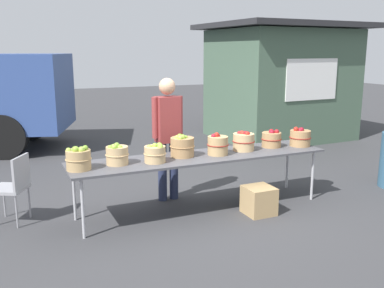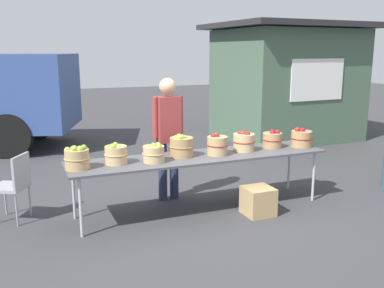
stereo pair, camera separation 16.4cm
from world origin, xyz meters
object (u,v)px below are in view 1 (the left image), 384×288
object	(u,v)px
apple_basket_green_3	(182,146)
apple_basket_red_3	(300,137)
market_table	(201,158)
apple_basket_green_0	(78,159)
apple_basket_green_1	(117,155)
produce_crate	(259,200)
apple_basket_red_2	(271,139)
apple_basket_red_0	(218,145)
apple_basket_green_2	(155,153)
apple_basket_red_1	(244,141)
vendor_adult	(168,130)
folding_chair	(14,184)

from	to	relation	value
apple_basket_green_3	apple_basket_red_3	bearing A→B (deg)	-3.25
market_table	apple_basket_green_0	xyz separation A→B (m)	(-1.60, -0.04, 0.16)
market_table	apple_basket_green_1	world-z (taller)	apple_basket_green_1
apple_basket_green_0	produce_crate	world-z (taller)	apple_basket_green_0
apple_basket_green_3	apple_basket_red_2	xyz separation A→B (m)	(1.40, 0.01, -0.02)
market_table	apple_basket_red_0	size ratio (longest dim) A/B	11.46
apple_basket_red_2	apple_basket_red_3	world-z (taller)	apple_basket_red_3
apple_basket_green_1	apple_basket_red_2	size ratio (longest dim) A/B	0.98
market_table	apple_basket_green_1	xyz separation A→B (m)	(-1.13, 0.02, 0.16)
apple_basket_green_2	apple_basket_red_1	size ratio (longest dim) A/B	0.90
apple_basket_red_1	apple_basket_red_2	bearing A→B (deg)	3.16
apple_basket_green_3	apple_basket_red_2	size ratio (longest dim) A/B	1.12
apple_basket_green_2	produce_crate	world-z (taller)	apple_basket_green_2
apple_basket_red_3	produce_crate	bearing A→B (deg)	-155.91
produce_crate	apple_basket_green_0	bearing A→B (deg)	169.14
apple_basket_green_1	apple_basket_red_2	xyz separation A→B (m)	(2.29, 0.06, -0.01)
produce_crate	apple_basket_green_2	bearing A→B (deg)	163.36
apple_basket_green_0	apple_basket_red_0	distance (m)	1.83
vendor_adult	folding_chair	distance (m)	2.12
apple_basket_green_1	folding_chair	size ratio (longest dim) A/B	0.34
apple_basket_red_1	apple_basket_red_0	bearing A→B (deg)	-170.13
apple_basket_red_0	produce_crate	xyz separation A→B (m)	(0.40, -0.43, -0.70)
apple_basket_green_2	apple_basket_green_3	xyz separation A→B (m)	(0.43, 0.14, 0.02)
apple_basket_red_1	vendor_adult	distance (m)	1.08
vendor_adult	apple_basket_green_3	bearing A→B (deg)	89.13
apple_basket_green_1	apple_basket_green_0	bearing A→B (deg)	-173.52
market_table	vendor_adult	bearing A→B (deg)	114.99
apple_basket_green_2	apple_basket_red_2	world-z (taller)	apple_basket_red_2
apple_basket_green_2	folding_chair	bearing A→B (deg)	159.89
apple_basket_green_1	apple_basket_green_2	world-z (taller)	apple_basket_green_1
apple_basket_green_1	produce_crate	distance (m)	1.95
market_table	apple_basket_red_0	xyz separation A→B (m)	(0.23, -0.03, 0.16)
vendor_adult	apple_basket_red_2	bearing A→B (deg)	158.47
market_table	apple_basket_green_0	bearing A→B (deg)	-178.65
apple_basket_green_1	apple_basket_green_2	bearing A→B (deg)	-11.46
market_table	apple_basket_green_1	distance (m)	1.14
apple_basket_green_2	apple_basket_red_2	size ratio (longest dim) A/B	0.97
apple_basket_red_2	vendor_adult	distance (m)	1.51
apple_basket_green_3	apple_basket_red_0	bearing A→B (deg)	-11.70
vendor_adult	folding_chair	size ratio (longest dim) A/B	2.04
apple_basket_green_2	vendor_adult	xyz separation A→B (m)	(0.41, 0.64, 0.16)
vendor_adult	produce_crate	xyz separation A→B (m)	(0.89, -1.02, -0.85)
apple_basket_red_0	folding_chair	world-z (taller)	apple_basket_red_0
apple_basket_green_1	apple_basket_red_0	bearing A→B (deg)	-2.02
apple_basket_red_3	apple_basket_red_1	bearing A→B (deg)	174.75
apple_basket_green_1	produce_crate	size ratio (longest dim) A/B	0.79
apple_basket_red_0	produce_crate	size ratio (longest dim) A/B	0.83
market_table	produce_crate	bearing A→B (deg)	-36.66
folding_chair	vendor_adult	bearing A→B (deg)	120.29
apple_basket_green_1	apple_basket_green_3	bearing A→B (deg)	3.25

